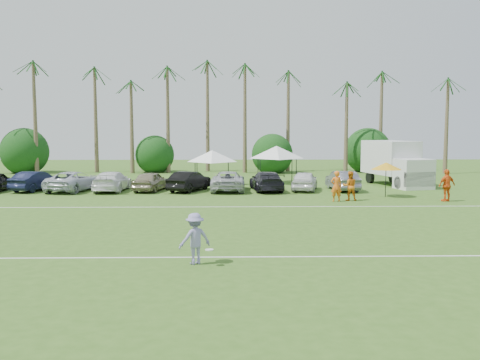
{
  "coord_description": "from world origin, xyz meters",
  "views": [
    {
      "loc": [
        1.59,
        -16.41,
        4.53
      ],
      "look_at": [
        2.23,
        13.56,
        1.6
      ],
      "focal_mm": 40.0,
      "sensor_mm": 36.0,
      "label": 1
    }
  ],
  "objects": [
    {
      "name": "parked_car_4",
      "position": [
        -4.02,
        22.0,
        0.71
      ],
      "size": [
        2.53,
        4.42,
        1.42
      ],
      "primitive_type": "imported",
      "rotation": [
        0.0,
        0.0,
        2.93
      ],
      "color": "gray",
      "rests_on": "ground"
    },
    {
      "name": "sideline_player_a",
      "position": [
        8.22,
        16.17,
        0.95
      ],
      "size": [
        0.73,
        0.51,
        1.89
      ],
      "primitive_type": "imported",
      "rotation": [
        0.0,
        0.0,
        3.23
      ],
      "color": "orange",
      "rests_on": "ground"
    },
    {
      "name": "palm_tree_1",
      "position": [
        -17.0,
        38.0,
        8.35
      ],
      "size": [
        2.4,
        2.4,
        9.9
      ],
      "color": "brown",
      "rests_on": "ground"
    },
    {
      "name": "canopy_tent_right",
      "position": [
        5.51,
        27.04,
        3.07
      ],
      "size": [
        4.42,
        4.42,
        3.59
      ],
      "color": "black",
      "rests_on": "ground"
    },
    {
      "name": "canopy_tent_left",
      "position": [
        0.28,
        25.99,
        2.76
      ],
      "size": [
        3.98,
        3.98,
        3.22
      ],
      "color": "black",
      "rests_on": "ground"
    },
    {
      "name": "ground",
      "position": [
        0.0,
        0.0,
        0.0
      ],
      "size": [
        120.0,
        120.0,
        0.0
      ],
      "primitive_type": "plane",
      "color": "#365C1B",
      "rests_on": "ground"
    },
    {
      "name": "box_truck",
      "position": [
        14.76,
        25.3,
        1.87
      ],
      "size": [
        4.07,
        7.19,
        3.5
      ],
      "rotation": [
        0.0,
        0.0,
        0.24
      ],
      "color": "silver",
      "rests_on": "ground"
    },
    {
      "name": "bush_tree_2",
      "position": [
        6.0,
        39.0,
        1.8
      ],
      "size": [
        4.0,
        4.0,
        4.0
      ],
      "color": "brown",
      "rests_on": "ground"
    },
    {
      "name": "palm_tree_11",
      "position": [
        27.0,
        38.0,
        10.06
      ],
      "size": [
        2.4,
        2.4,
        11.9
      ],
      "color": "brown",
      "rests_on": "ground"
    },
    {
      "name": "parked_car_1",
      "position": [
        -12.36,
        22.31,
        0.71
      ],
      "size": [
        2.73,
        4.56,
        1.42
      ],
      "primitive_type": "imported",
      "rotation": [
        0.0,
        0.0,
        2.83
      ],
      "color": "black",
      "rests_on": "ground"
    },
    {
      "name": "parked_car_6",
      "position": [
        1.54,
        21.93,
        0.71
      ],
      "size": [
        2.47,
        5.15,
        1.42
      ],
      "primitive_type": "imported",
      "rotation": [
        0.0,
        0.0,
        3.12
      ],
      "color": "#B6B8BE",
      "rests_on": "ground"
    },
    {
      "name": "field_lines",
      "position": [
        0.0,
        8.0,
        0.01
      ],
      "size": [
        80.0,
        12.1,
        0.01
      ],
      "color": "white",
      "rests_on": "ground"
    },
    {
      "name": "sideline_player_b",
      "position": [
        9.15,
        16.54,
        0.92
      ],
      "size": [
        0.93,
        0.75,
        1.84
      ],
      "primitive_type": "imported",
      "rotation": [
        0.0,
        0.0,
        3.08
      ],
      "color": "orange",
      "rests_on": "ground"
    },
    {
      "name": "parked_car_9",
      "position": [
        9.87,
        22.07,
        0.71
      ],
      "size": [
        1.83,
        4.41,
        1.42
      ],
      "primitive_type": "imported",
      "rotation": [
        0.0,
        0.0,
        3.22
      ],
      "color": "slate",
      "rests_on": "ground"
    },
    {
      "name": "market_umbrella",
      "position": [
        11.91,
        18.25,
        2.04
      ],
      "size": [
        2.05,
        2.05,
        2.28
      ],
      "color": "black",
      "rests_on": "ground"
    },
    {
      "name": "bush_tree_3",
      "position": [
        16.0,
        39.0,
        1.8
      ],
      "size": [
        4.0,
        4.0,
        4.0
      ],
      "color": "brown",
      "rests_on": "ground"
    },
    {
      "name": "palm_tree_6",
      "position": [
        4.0,
        38.0,
        9.21
      ],
      "size": [
        2.4,
        2.4,
        10.9
      ],
      "color": "brown",
      "rests_on": "ground"
    },
    {
      "name": "palm_tree_9",
      "position": [
        18.0,
        38.0,
        8.35
      ],
      "size": [
        2.4,
        2.4,
        9.9
      ],
      "color": "brown",
      "rests_on": "ground"
    },
    {
      "name": "parked_car_7",
      "position": [
        4.31,
        21.89,
        0.71
      ],
      "size": [
        2.46,
        5.06,
        1.42
      ],
      "primitive_type": "imported",
      "rotation": [
        0.0,
        0.0,
        3.24
      ],
      "color": "black",
      "rests_on": "ground"
    },
    {
      "name": "sideline_player_c",
      "position": [
        15.06,
        16.06,
        1.0
      ],
      "size": [
        1.27,
        0.83,
        2.0
      ],
      "primitive_type": "imported",
      "rotation": [
        0.0,
        0.0,
        3.46
      ],
      "color": "orange",
      "rests_on": "ground"
    },
    {
      "name": "bush_tree_0",
      "position": [
        -19.0,
        39.0,
        1.8
      ],
      "size": [
        4.0,
        4.0,
        4.0
      ],
      "color": "brown",
      "rests_on": "ground"
    },
    {
      "name": "parked_car_3",
      "position": [
        -6.8,
        21.97,
        0.71
      ],
      "size": [
        2.23,
        4.98,
        1.42
      ],
      "primitive_type": "imported",
      "rotation": [
        0.0,
        0.0,
        3.09
      ],
      "color": "white",
      "rests_on": "ground"
    },
    {
      "name": "palm_tree_10",
      "position": [
        23.0,
        38.0,
        9.21
      ],
      "size": [
        2.4,
        2.4,
        10.9
      ],
      "color": "brown",
      "rests_on": "ground"
    },
    {
      "name": "palm_tree_3",
      "position": [
        -8.0,
        38.0,
        10.06
      ],
      "size": [
        2.4,
        2.4,
        11.9
      ],
      "color": "brown",
      "rests_on": "ground"
    },
    {
      "name": "palm_tree_7",
      "position": [
        8.0,
        38.0,
        10.06
      ],
      "size": [
        2.4,
        2.4,
        11.9
      ],
      "color": "brown",
      "rests_on": "ground"
    },
    {
      "name": "palm_tree_2",
      "position": [
        -12.0,
        38.0,
        9.21
      ],
      "size": [
        2.4,
        2.4,
        10.9
      ],
      "color": "brown",
      "rests_on": "ground"
    },
    {
      "name": "bush_tree_1",
      "position": [
        -6.0,
        39.0,
        1.8
      ],
      "size": [
        4.0,
        4.0,
        4.0
      ],
      "color": "brown",
      "rests_on": "ground"
    },
    {
      "name": "parked_car_8",
      "position": [
        7.09,
        22.02,
        0.71
      ],
      "size": [
        2.55,
        4.43,
        1.42
      ],
      "primitive_type": "imported",
      "rotation": [
        0.0,
        0.0,
        2.92
      ],
      "color": "white",
      "rests_on": "ground"
    },
    {
      "name": "parked_car_5",
      "position": [
        -1.24,
        21.82,
        0.71
      ],
      "size": [
        3.07,
        4.55,
        1.42
      ],
      "primitive_type": "imported",
      "rotation": [
        0.0,
        0.0,
        2.74
      ],
      "color": "black",
      "rests_on": "ground"
    },
    {
      "name": "frisbee_player",
      "position": [
        0.46,
        1.12,
        0.86
      ],
      "size": [
        1.28,
        1.08,
        1.71
      ],
      "rotation": [
        0.0,
        0.0,
        3.62
      ],
      "color": "#8882B8",
      "rests_on": "ground"
    },
    {
      "name": "palm_tree_8",
      "position": [
        13.0,
        38.0,
        7.48
      ],
      "size": [
        2.4,
        2.4,
        8.9
      ],
      "color": "brown",
      "rests_on": "ground"
    },
    {
      "name": "palm_tree_4",
      "position": [
        -4.0,
        38.0,
        7.48
      ],
      "size": [
        2.4,
        2.4,
        8.9
      ],
      "color": "brown",
      "rests_on": "ground"
    },
    {
      "name": "palm_tree_5",
      "position": [
        0.0,
        38.0,
        8.35
      ],
      "size": [
        2.4,
        2.4,
        9.9
      ],
      "color": "brown",
      "rests_on": "ground"
    },
    {
      "name": "parked_car_2",
      "position": [
        -9.58,
        22.01,
        0.71
      ],
      "size": [
        3.37,
        5.48,
        1.42
      ],
      "primitive_type": "imported",
      "rotation": [
        0.0,
        0.0,
        2.93
      ],
      "color": "#B7BDC8",
      "rests_on": "ground"
    }
  ]
}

